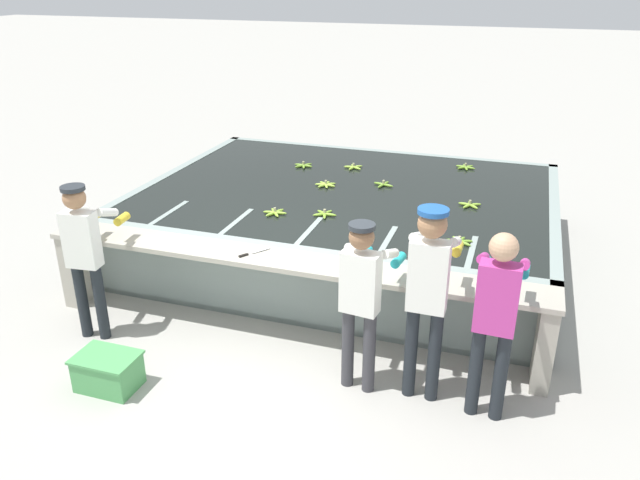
# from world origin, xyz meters

# --- Properties ---
(ground_plane) EXTENTS (80.00, 80.00, 0.00)m
(ground_plane) POSITION_xyz_m (0.00, 0.00, 0.00)
(ground_plane) COLOR #A3A099
(ground_plane) RESTS_ON ground
(wash_tank) EXTENTS (5.11, 3.95, 0.88)m
(wash_tank) POSITION_xyz_m (0.00, 2.41, 0.43)
(wash_tank) COLOR gray
(wash_tank) RESTS_ON ground
(work_ledge) EXTENTS (5.11, 0.45, 0.88)m
(work_ledge) POSITION_xyz_m (0.00, 0.23, 0.64)
(work_ledge) COLOR #A8A393
(work_ledge) RESTS_ON ground
(worker_0) EXTENTS (0.46, 0.73, 1.61)m
(worker_0) POSITION_xyz_m (-1.84, -0.34, 0.97)
(worker_0) COLOR #1E2328
(worker_0) RESTS_ON ground
(worker_1) EXTENTS (0.46, 0.73, 1.57)m
(worker_1) POSITION_xyz_m (0.92, -0.31, 0.94)
(worker_1) COLOR #38383D
(worker_1) RESTS_ON ground
(worker_2) EXTENTS (0.41, 0.72, 1.75)m
(worker_2) POSITION_xyz_m (1.47, -0.27, 1.07)
(worker_2) COLOR #1E2328
(worker_2) RESTS_ON ground
(worker_3) EXTENTS (0.42, 0.72, 1.65)m
(worker_3) POSITION_xyz_m (2.02, -0.35, 0.99)
(worker_3) COLOR #1E2328
(worker_3) RESTS_ON ground
(banana_bunch_floating_0) EXTENTS (0.28, 0.27, 0.08)m
(banana_bunch_floating_0) POSITION_xyz_m (-0.86, 3.17, 0.89)
(banana_bunch_floating_0) COLOR #75A333
(banana_bunch_floating_0) RESTS_ON wash_tank
(banana_bunch_floating_1) EXTENTS (0.27, 0.27, 0.08)m
(banana_bunch_floating_1) POSITION_xyz_m (1.55, 2.27, 0.89)
(banana_bunch_floating_1) COLOR #8CB738
(banana_bunch_floating_1) RESTS_ON wash_tank
(banana_bunch_floating_2) EXTENTS (0.27, 0.28, 0.08)m
(banana_bunch_floating_2) POSITION_xyz_m (-0.17, 3.32, 0.89)
(banana_bunch_floating_2) COLOR #9EC642
(banana_bunch_floating_2) RESTS_ON wash_tank
(banana_bunch_floating_3) EXTENTS (0.28, 0.28, 0.08)m
(banana_bunch_floating_3) POSITION_xyz_m (1.56, 1.14, 0.89)
(banana_bunch_floating_3) COLOR #75A333
(banana_bunch_floating_3) RESTS_ON wash_tank
(banana_bunch_floating_4) EXTENTS (0.28, 0.28, 0.08)m
(banana_bunch_floating_4) POSITION_xyz_m (-0.30, 2.45, 0.89)
(banana_bunch_floating_4) COLOR #9EC642
(banana_bunch_floating_4) RESTS_ON wash_tank
(banana_bunch_floating_5) EXTENTS (0.28, 0.28, 0.08)m
(banana_bunch_floating_5) POSITION_xyz_m (1.32, 3.81, 0.89)
(banana_bunch_floating_5) COLOR #75A333
(banana_bunch_floating_5) RESTS_ON wash_tank
(banana_bunch_floating_6) EXTENTS (0.28, 0.28, 0.08)m
(banana_bunch_floating_6) POSITION_xyz_m (0.41, 2.69, 0.89)
(banana_bunch_floating_6) COLOR #75A333
(banana_bunch_floating_6) RESTS_ON wash_tank
(banana_bunch_floating_7) EXTENTS (0.28, 0.27, 0.08)m
(banana_bunch_floating_7) POSITION_xyz_m (-0.53, 1.31, 0.89)
(banana_bunch_floating_7) COLOR #8CB738
(banana_bunch_floating_7) RESTS_ON wash_tank
(banana_bunch_floating_8) EXTENTS (0.26, 0.28, 0.08)m
(banana_bunch_floating_8) POSITION_xyz_m (0.02, 1.45, 0.89)
(banana_bunch_floating_8) COLOR #7FAD33
(banana_bunch_floating_8) RESTS_ON wash_tank
(knife_0) EXTENTS (0.22, 0.31, 0.02)m
(knife_0) POSITION_xyz_m (-0.35, 0.20, 0.89)
(knife_0) COLOR silver
(knife_0) RESTS_ON work_ledge
(crate) EXTENTS (0.55, 0.39, 0.32)m
(crate) POSITION_xyz_m (-1.18, -1.06, 0.16)
(crate) COLOR #4C9E56
(crate) RESTS_ON ground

